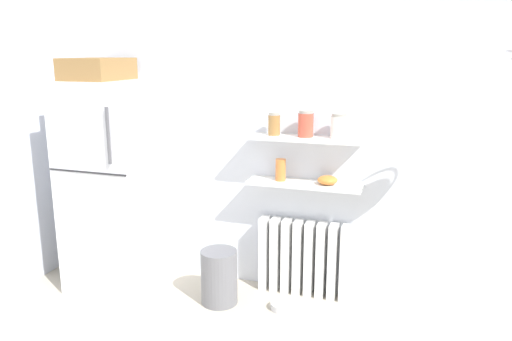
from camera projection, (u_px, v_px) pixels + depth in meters
The scene contains 12 objects.
back_wall at pixel (314, 128), 3.77m from camera, with size 7.04×0.10×2.60m, color silver.
refrigerator at pixel (116, 181), 3.97m from camera, with size 0.66×0.73×1.82m.
radiator at pixel (303, 258), 3.90m from camera, with size 0.70×0.12×0.60m.
wall_shelf_lower at pixel (304, 184), 3.73m from camera, with size 0.85×0.22×0.03m, color white.
wall_shelf_upper at pixel (305, 139), 3.65m from camera, with size 0.85×0.22×0.03m, color white.
storage_jar_0 at pixel (274, 124), 3.70m from camera, with size 0.09×0.09×0.17m.
storage_jar_1 at pixel (306, 124), 3.62m from camera, with size 0.11×0.11×0.19m.
storage_jar_2 at pixel (339, 126), 3.55m from camera, with size 0.11×0.11×0.18m.
vase at pixel (281, 170), 3.76m from camera, with size 0.08×0.08×0.17m, color #CC7033.
shelf_bowl at pixel (327, 180), 3.66m from camera, with size 0.15×0.15×0.07m, color orange.
trash_bin at pixel (219, 277), 3.78m from camera, with size 0.28×0.28×0.42m, color slate.
pet_food_bowl at pixel (282, 306), 3.72m from camera, with size 0.17×0.17×0.05m, color #B7B7BC.
Camera 1 is at (0.77, -1.64, 1.87)m, focal length 35.19 mm.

